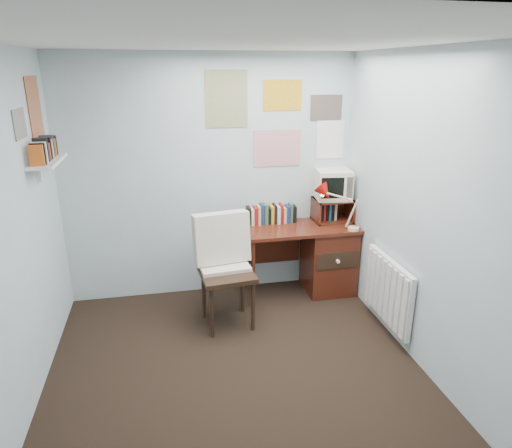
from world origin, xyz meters
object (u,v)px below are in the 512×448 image
(tv_riser, at_px, (332,210))
(crt_tv, at_px, (333,183))
(desk, at_px, (323,256))
(wall_shelf, at_px, (47,161))
(desk_lamp, at_px, (355,211))
(radiator, at_px, (388,291))
(desk_chair, at_px, (227,275))

(tv_riser, distance_m, crt_tv, 0.30)
(desk, relative_size, wall_shelf, 1.94)
(tv_riser, bearing_deg, crt_tv, 96.64)
(desk_lamp, relative_size, wall_shelf, 0.68)
(desk, bearing_deg, radiator, -72.76)
(desk, relative_size, crt_tv, 3.33)
(crt_tv, distance_m, wall_shelf, 2.77)
(desk_chair, xyz_separation_m, tv_riser, (1.25, 0.61, 0.37))
(crt_tv, height_order, radiator, crt_tv)
(desk_chair, height_order, wall_shelf, wall_shelf)
(wall_shelf, bearing_deg, crt_tv, 10.74)
(desk_lamp, bearing_deg, tv_riser, 97.86)
(tv_riser, height_order, radiator, tv_riser)
(tv_riser, bearing_deg, wall_shelf, -169.68)
(crt_tv, bearing_deg, desk_lamp, -64.67)
(desk_lamp, height_order, wall_shelf, wall_shelf)
(tv_riser, bearing_deg, desk, -137.04)
(tv_riser, xyz_separation_m, crt_tv, (-0.00, 0.02, 0.30))
(desk_chair, bearing_deg, tv_riser, 20.29)
(radiator, distance_m, wall_shelf, 3.15)
(desk_chair, bearing_deg, desk_lamp, 5.89)
(desk, relative_size, tv_riser, 3.00)
(desk_lamp, relative_size, tv_riser, 1.06)
(desk_chair, distance_m, crt_tv, 1.55)
(wall_shelf, bearing_deg, radiator, -10.89)
(desk, distance_m, desk_chair, 1.24)
(desk_chair, distance_m, tv_riser, 1.44)
(desk, xyz_separation_m, desk_lamp, (0.23, -0.22, 0.57))
(desk_chair, bearing_deg, radiator, -22.63)
(radiator, bearing_deg, desk, 107.24)
(desk, relative_size, desk_lamp, 2.84)
(desk, height_order, wall_shelf, wall_shelf)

